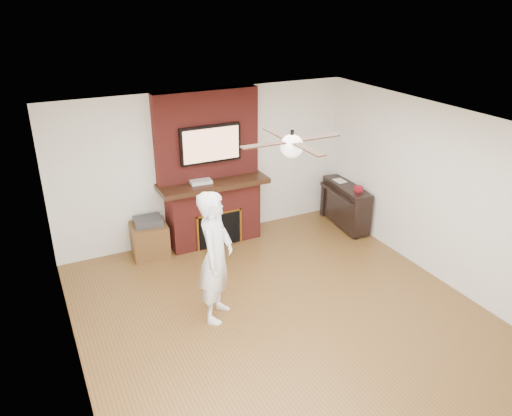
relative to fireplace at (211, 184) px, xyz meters
name	(u,v)px	position (x,y,z in m)	size (l,w,h in m)	color
room_shell	(289,233)	(0.00, -2.55, 0.25)	(5.36, 5.86, 2.86)	brown
fireplace	(211,184)	(0.00, 0.00, 0.00)	(1.78, 0.64, 2.50)	maroon
tv	(211,144)	(0.00, -0.05, 0.68)	(1.00, 0.08, 0.60)	black
ceiling_fan	(292,145)	(0.00, -2.55, 1.34)	(1.21, 1.21, 0.31)	black
person	(216,257)	(-0.75, -2.06, -0.13)	(0.64, 0.42, 1.74)	white
side_table	(150,238)	(-1.10, -0.07, -0.70)	(0.60, 0.60, 0.64)	#533317
piano	(345,204)	(2.31, -0.55, -0.58)	(0.56, 1.21, 0.86)	black
cable_box	(201,182)	(-0.21, -0.10, 0.11)	(0.34, 0.19, 0.05)	silver
candle_orange	(208,244)	(-0.20, -0.26, -0.94)	(0.07, 0.07, 0.11)	orange
candle_green	(220,240)	(0.06, -0.17, -0.95)	(0.07, 0.07, 0.09)	#34843E
candle_cream	(226,239)	(0.14, -0.24, -0.93)	(0.07, 0.07, 0.12)	#FDFAC9
candle_blue	(230,237)	(0.25, -0.16, -0.96)	(0.07, 0.07, 0.08)	#375DA6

